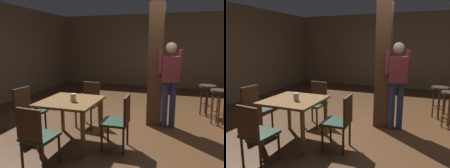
% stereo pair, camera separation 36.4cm
% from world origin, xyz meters
% --- Properties ---
extents(ground_plane, '(10.80, 10.80, 0.00)m').
position_xyz_m(ground_plane, '(0.00, 0.00, 0.00)').
color(ground_plane, '#4C301C').
extents(wall_back, '(8.00, 0.10, 2.80)m').
position_xyz_m(wall_back, '(0.00, 4.50, 1.40)').
color(wall_back, '#756047').
rests_on(wall_back, ground_plane).
extents(pillar, '(0.28, 0.28, 2.80)m').
position_xyz_m(pillar, '(0.31, 0.34, 1.40)').
color(pillar, '#4C301C').
rests_on(pillar, ground_plane).
extents(dining_table, '(0.94, 0.94, 0.76)m').
position_xyz_m(dining_table, '(-0.95, -0.97, 0.63)').
color(dining_table, brown).
rests_on(dining_table, ground_plane).
extents(chair_west, '(0.46, 0.46, 0.89)m').
position_xyz_m(chair_west, '(-1.86, -0.95, 0.51)').
color(chair_west, '#1E3828').
rests_on(chair_west, ground_plane).
extents(chair_north, '(0.46, 0.46, 0.89)m').
position_xyz_m(chair_north, '(-0.98, -0.11, 0.51)').
color(chair_north, '#1E3828').
rests_on(chair_north, ground_plane).
extents(chair_south, '(0.45, 0.45, 0.89)m').
position_xyz_m(chair_south, '(-1.00, -1.87, 0.51)').
color(chair_south, '#1E3828').
rests_on(chair_south, ground_plane).
extents(chair_east, '(0.44, 0.44, 0.89)m').
position_xyz_m(chair_east, '(-0.09, -0.96, 0.51)').
color(chair_east, '#1E3828').
rests_on(chair_east, ground_plane).
extents(napkin_cup, '(0.09, 0.09, 0.13)m').
position_xyz_m(napkin_cup, '(-0.86, -1.05, 0.82)').
color(napkin_cup, beige).
rests_on(napkin_cup, dining_table).
extents(standing_person, '(0.47, 0.30, 1.72)m').
position_xyz_m(standing_person, '(0.61, 0.23, 1.00)').
color(standing_person, maroon).
rests_on(standing_person, ground_plane).
extents(bar_stool_near, '(0.35, 0.35, 0.75)m').
position_xyz_m(bar_stool_near, '(1.60, 0.69, 0.57)').
color(bar_stool_near, '#2D2319').
rests_on(bar_stool_near, ground_plane).
extents(bar_stool_mid, '(0.38, 0.38, 0.73)m').
position_xyz_m(bar_stool_mid, '(1.44, 1.28, 0.56)').
color(bar_stool_mid, '#2D2319').
rests_on(bar_stool_mid, ground_plane).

